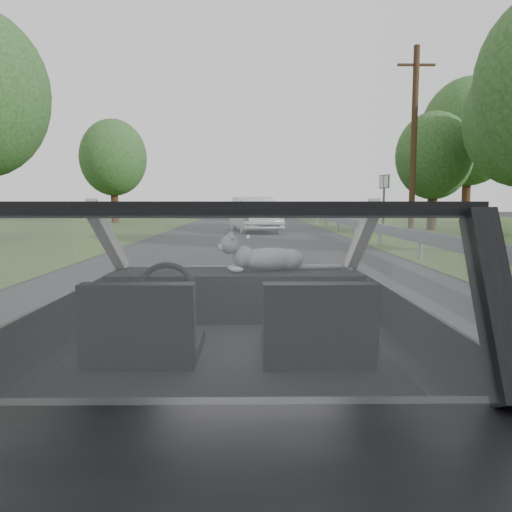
{
  "coord_description": "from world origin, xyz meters",
  "views": [
    {
      "loc": [
        0.09,
        -2.54,
        1.44
      ],
      "look_at": [
        0.13,
        0.54,
        1.11
      ],
      "focal_mm": 35.0,
      "sensor_mm": 36.0,
      "label": 1
    }
  ],
  "objects_px": {
    "other_car": "(254,214)",
    "highway_sign": "(384,203)",
    "subject_car": "(232,340)",
    "cat": "(269,258)",
    "utility_pole": "(414,142)"
  },
  "relations": [
    {
      "from": "subject_car",
      "to": "utility_pole",
      "type": "xyz_separation_m",
      "value": [
        7.08,
        19.07,
        3.26
      ]
    },
    {
      "from": "cat",
      "to": "highway_sign",
      "type": "distance_m",
      "value": 22.08
    },
    {
      "from": "other_car",
      "to": "subject_car",
      "type": "bearing_deg",
      "value": -100.92
    },
    {
      "from": "highway_sign",
      "to": "utility_pole",
      "type": "relative_size",
      "value": 0.34
    },
    {
      "from": "cat",
      "to": "other_car",
      "type": "height_order",
      "value": "other_car"
    },
    {
      "from": "cat",
      "to": "utility_pole",
      "type": "distance_m",
      "value": 19.87
    },
    {
      "from": "subject_car",
      "to": "other_car",
      "type": "bearing_deg",
      "value": 89.23
    },
    {
      "from": "highway_sign",
      "to": "utility_pole",
      "type": "height_order",
      "value": "utility_pole"
    },
    {
      "from": "subject_car",
      "to": "utility_pole",
      "type": "height_order",
      "value": "utility_pole"
    },
    {
      "from": "other_car",
      "to": "cat",
      "type": "bearing_deg",
      "value": -100.35
    },
    {
      "from": "subject_car",
      "to": "cat",
      "type": "relative_size",
      "value": 6.9
    },
    {
      "from": "subject_car",
      "to": "cat",
      "type": "bearing_deg",
      "value": 71.52
    },
    {
      "from": "subject_car",
      "to": "other_car",
      "type": "height_order",
      "value": "other_car"
    },
    {
      "from": "other_car",
      "to": "highway_sign",
      "type": "distance_m",
      "value": 6.33
    },
    {
      "from": "cat",
      "to": "other_car",
      "type": "xyz_separation_m",
      "value": [
        0.07,
        20.9,
        -0.24
      ]
    }
  ]
}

